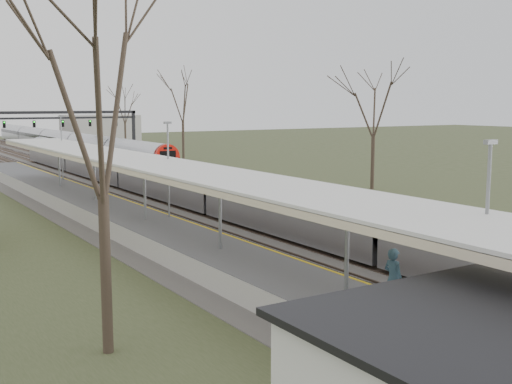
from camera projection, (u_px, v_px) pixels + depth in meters
track_bed at (152, 184)px, 55.92m from camera, size 24.00×160.00×0.22m
platform at (122, 219)px, 36.28m from camera, size 3.50×69.00×1.00m
canopy at (152, 165)px, 32.03m from camera, size 4.10×50.00×3.11m
signal_gantry at (56, 120)px, 80.40m from camera, size 21.00×0.59×6.08m
tree_west_near at (100, 92)px, 17.02m from camera, size 5.00×5.00×10.30m
tree_east_far at (374, 100)px, 51.31m from camera, size 5.00×5.00×10.30m
train_near at (173, 182)px, 45.62m from camera, size 2.62×75.21×3.05m
train_far at (62, 141)px, 94.26m from camera, size 2.62×75.21×3.05m
passenger at (393, 279)px, 18.66m from camera, size 0.48×0.70×1.84m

